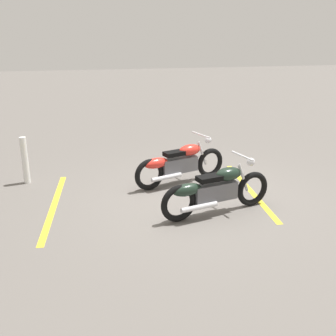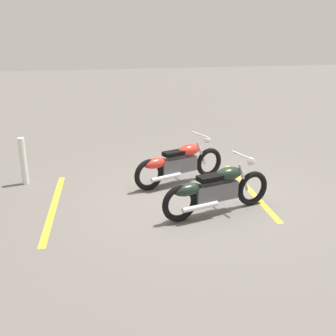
# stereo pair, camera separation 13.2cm
# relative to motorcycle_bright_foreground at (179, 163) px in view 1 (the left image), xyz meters

# --- Properties ---
(ground_plane) EXTENTS (60.00, 60.00, 0.00)m
(ground_plane) POSITION_rel_motorcycle_bright_foreground_xyz_m (-0.22, 0.80, -0.46)
(ground_plane) COLOR #66605B
(motorcycle_bright_foreground) EXTENTS (2.16, 0.88, 1.04)m
(motorcycle_bright_foreground) POSITION_rel_motorcycle_bright_foreground_xyz_m (0.00, 0.00, 0.00)
(motorcycle_bright_foreground) COLOR black
(motorcycle_bright_foreground) RESTS_ON ground
(motorcycle_dark_foreground) EXTENTS (2.20, 0.78, 1.04)m
(motorcycle_dark_foreground) POSITION_rel_motorcycle_bright_foreground_xyz_m (-0.24, 1.63, 0.00)
(motorcycle_dark_foreground) COLOR black
(motorcycle_dark_foreground) RESTS_ON ground
(bollard_post) EXTENTS (0.14, 0.14, 1.03)m
(bollard_post) POSITION_rel_motorcycle_bright_foreground_xyz_m (3.22, -0.80, 0.05)
(bollard_post) COLOR white
(bollard_post) RESTS_ON ground
(parking_stripe_near) EXTENTS (0.42, 3.20, 0.01)m
(parking_stripe_near) POSITION_rel_motorcycle_bright_foreground_xyz_m (-1.35, 0.72, -0.46)
(parking_stripe_near) COLOR yellow
(parking_stripe_near) RESTS_ON ground
(parking_stripe_mid) EXTENTS (0.42, 3.20, 0.01)m
(parking_stripe_mid) POSITION_rel_motorcycle_bright_foreground_xyz_m (2.61, 0.61, -0.46)
(parking_stripe_mid) COLOR yellow
(parking_stripe_mid) RESTS_ON ground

